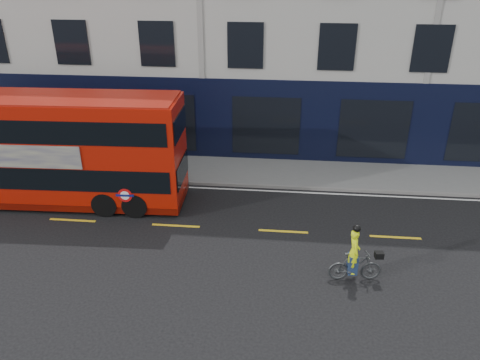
# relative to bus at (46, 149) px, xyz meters

# --- Properties ---
(ground) EXTENTS (120.00, 120.00, 0.00)m
(ground) POSITION_rel_bus_xyz_m (5.40, -3.02, -2.25)
(ground) COLOR black
(ground) RESTS_ON ground
(pavement) EXTENTS (60.00, 3.00, 0.12)m
(pavement) POSITION_rel_bus_xyz_m (5.40, 3.48, -2.19)
(pavement) COLOR slate
(pavement) RESTS_ON ground
(kerb) EXTENTS (60.00, 0.12, 0.13)m
(kerb) POSITION_rel_bus_xyz_m (5.40, 1.98, -2.18)
(kerb) COLOR slate
(kerb) RESTS_ON ground
(road_edge_line) EXTENTS (58.00, 0.10, 0.01)m
(road_edge_line) POSITION_rel_bus_xyz_m (5.40, 1.68, -2.24)
(road_edge_line) COLOR silver
(road_edge_line) RESTS_ON ground
(lane_dashes) EXTENTS (58.00, 0.12, 0.01)m
(lane_dashes) POSITION_rel_bus_xyz_m (5.40, -1.52, -2.24)
(lane_dashes) COLOR yellow
(lane_dashes) RESTS_ON ground
(bus) EXTENTS (10.95, 2.83, 4.38)m
(bus) POSITION_rel_bus_xyz_m (0.00, 0.00, 0.00)
(bus) COLOR #AD1406
(bus) RESTS_ON ground
(cyclist) EXTENTS (1.68, 0.64, 1.97)m
(cyclist) POSITION_rel_bus_xyz_m (11.60, -4.11, -1.59)
(cyclist) COLOR #3E4143
(cyclist) RESTS_ON ground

